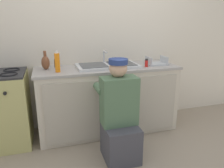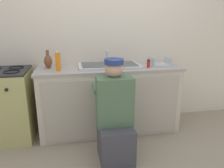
{
  "view_description": "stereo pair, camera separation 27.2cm",
  "coord_description": "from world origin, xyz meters",
  "px_view_note": "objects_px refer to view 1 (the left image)",
  "views": [
    {
      "loc": [
        -0.75,
        -2.4,
        1.48
      ],
      "look_at": [
        0.0,
        0.1,
        0.71
      ],
      "focal_mm": 35.0,
      "sensor_mm": 36.0,
      "label": 1
    },
    {
      "loc": [
        -0.49,
        -2.47,
        1.48
      ],
      "look_at": [
        0.0,
        0.1,
        0.71
      ],
      "focal_mm": 35.0,
      "sensor_mm": 36.0,
      "label": 2
    }
  ],
  "objects_px": {
    "dish_rack_tray": "(156,63)",
    "vase_decorative": "(46,62)",
    "sink_double_basin": "(108,65)",
    "plumber_person": "(119,119)",
    "soap_bottle_orange": "(57,63)",
    "spice_bottle_red": "(146,63)",
    "stove_range": "(3,109)",
    "spice_bottle_pepper": "(56,63)"
  },
  "relations": [
    {
      "from": "dish_rack_tray",
      "to": "vase_decorative",
      "type": "xyz_separation_m",
      "value": [
        -1.46,
        0.1,
        0.07
      ]
    },
    {
      "from": "sink_double_basin",
      "to": "plumber_person",
      "type": "xyz_separation_m",
      "value": [
        -0.06,
        -0.67,
        -0.45
      ]
    },
    {
      "from": "sink_double_basin",
      "to": "vase_decorative",
      "type": "height_order",
      "value": "vase_decorative"
    },
    {
      "from": "plumber_person",
      "to": "soap_bottle_orange",
      "type": "xyz_separation_m",
      "value": [
        -0.58,
        0.55,
        0.55
      ]
    },
    {
      "from": "soap_bottle_orange",
      "to": "spice_bottle_red",
      "type": "relative_size",
      "value": 2.38
    },
    {
      "from": "stove_range",
      "to": "soap_bottle_orange",
      "type": "distance_m",
      "value": 0.88
    },
    {
      "from": "stove_range",
      "to": "vase_decorative",
      "type": "relative_size",
      "value": 3.98
    },
    {
      "from": "dish_rack_tray",
      "to": "vase_decorative",
      "type": "bearing_deg",
      "value": 175.92
    },
    {
      "from": "soap_bottle_orange",
      "to": "dish_rack_tray",
      "type": "xyz_separation_m",
      "value": [
        1.32,
        0.08,
        -0.09
      ]
    },
    {
      "from": "sink_double_basin",
      "to": "soap_bottle_orange",
      "type": "relative_size",
      "value": 3.2
    },
    {
      "from": "soap_bottle_orange",
      "to": "plumber_person",
      "type": "bearing_deg",
      "value": -43.49
    },
    {
      "from": "spice_bottle_pepper",
      "to": "sink_double_basin",
      "type": "bearing_deg",
      "value": -13.77
    },
    {
      "from": "plumber_person",
      "to": "spice_bottle_red",
      "type": "relative_size",
      "value": 10.52
    },
    {
      "from": "stove_range",
      "to": "vase_decorative",
      "type": "distance_m",
      "value": 0.76
    },
    {
      "from": "sink_double_basin",
      "to": "plumber_person",
      "type": "bearing_deg",
      "value": -94.88
    },
    {
      "from": "stove_range",
      "to": "spice_bottle_red",
      "type": "xyz_separation_m",
      "value": [
        1.8,
        -0.15,
        0.49
      ]
    },
    {
      "from": "stove_range",
      "to": "plumber_person",
      "type": "xyz_separation_m",
      "value": [
        1.25,
        -0.67,
        0.01
      ]
    },
    {
      "from": "sink_double_basin",
      "to": "plumber_person",
      "type": "relative_size",
      "value": 0.72
    },
    {
      "from": "soap_bottle_orange",
      "to": "spice_bottle_pepper",
      "type": "relative_size",
      "value": 2.38
    },
    {
      "from": "stove_range",
      "to": "soap_bottle_orange",
      "type": "bearing_deg",
      "value": -10.02
    },
    {
      "from": "sink_double_basin",
      "to": "vase_decorative",
      "type": "distance_m",
      "value": 0.78
    },
    {
      "from": "sink_double_basin",
      "to": "dish_rack_tray",
      "type": "relative_size",
      "value": 2.86
    },
    {
      "from": "stove_range",
      "to": "dish_rack_tray",
      "type": "height_order",
      "value": "dish_rack_tray"
    },
    {
      "from": "spice_bottle_pepper",
      "to": "spice_bottle_red",
      "type": "height_order",
      "value": "same"
    },
    {
      "from": "sink_double_basin",
      "to": "spice_bottle_pepper",
      "type": "height_order",
      "value": "sink_double_basin"
    },
    {
      "from": "vase_decorative",
      "to": "spice_bottle_pepper",
      "type": "bearing_deg",
      "value": 38.72
    },
    {
      "from": "stove_range",
      "to": "dish_rack_tray",
      "type": "relative_size",
      "value": 3.27
    },
    {
      "from": "sink_double_basin",
      "to": "vase_decorative",
      "type": "relative_size",
      "value": 3.48
    },
    {
      "from": "dish_rack_tray",
      "to": "soap_bottle_orange",
      "type": "bearing_deg",
      "value": -176.7
    },
    {
      "from": "plumber_person",
      "to": "soap_bottle_orange",
      "type": "relative_size",
      "value": 4.42
    },
    {
      "from": "stove_range",
      "to": "spice_bottle_pepper",
      "type": "height_order",
      "value": "spice_bottle_pepper"
    },
    {
      "from": "stove_range",
      "to": "spice_bottle_red",
      "type": "bearing_deg",
      "value": -4.62
    },
    {
      "from": "stove_range",
      "to": "spice_bottle_red",
      "type": "distance_m",
      "value": 1.87
    },
    {
      "from": "plumber_person",
      "to": "spice_bottle_pepper",
      "type": "distance_m",
      "value": 1.13
    },
    {
      "from": "spice_bottle_pepper",
      "to": "spice_bottle_red",
      "type": "xyz_separation_m",
      "value": [
        1.14,
        -0.31,
        0.0
      ]
    },
    {
      "from": "sink_double_basin",
      "to": "spice_bottle_red",
      "type": "distance_m",
      "value": 0.51
    },
    {
      "from": "spice_bottle_pepper",
      "to": "stove_range",
      "type": "bearing_deg",
      "value": -166.25
    },
    {
      "from": "sink_double_basin",
      "to": "soap_bottle_orange",
      "type": "xyz_separation_m",
      "value": [
        -0.64,
        -0.12,
        0.09
      ]
    },
    {
      "from": "soap_bottle_orange",
      "to": "stove_range",
      "type": "bearing_deg",
      "value": 169.98
    },
    {
      "from": "spice_bottle_pepper",
      "to": "dish_rack_tray",
      "type": "distance_m",
      "value": 1.35
    },
    {
      "from": "dish_rack_tray",
      "to": "spice_bottle_red",
      "type": "height_order",
      "value": "dish_rack_tray"
    },
    {
      "from": "plumber_person",
      "to": "spice_bottle_red",
      "type": "distance_m",
      "value": 0.9
    }
  ]
}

